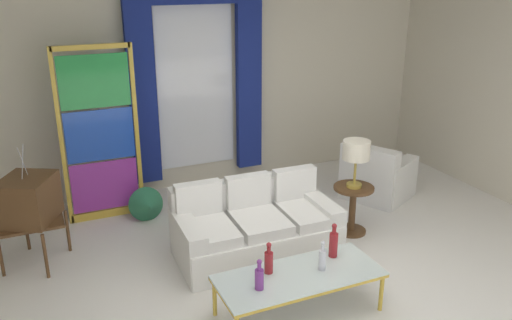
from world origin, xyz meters
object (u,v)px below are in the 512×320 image
Objects in this scene: coffee_table at (299,277)px; round_side_table at (353,205)px; stained_glass_divider at (100,139)px; bottle_amber_squat at (322,258)px; table_lamp_brass at (356,152)px; bottle_ruby_flask at (269,261)px; couch_white_long at (254,227)px; peacock_figurine at (148,206)px; bottle_blue_decanter at (259,277)px; armchair_white at (376,178)px; bottle_crystal_tall at (333,243)px; vintage_tv at (29,202)px.

coffee_table is 1.78m from round_side_table.
coffee_table is 0.69× the size of stained_glass_divider.
bottle_amber_squat is 1.70m from table_lamp_brass.
couch_white_long is at bearing 73.33° from bottle_ruby_flask.
bottle_amber_squat is at bearing -61.56° from stained_glass_divider.
peacock_figurine is at bearing 104.86° from bottle_ruby_flask.
bottle_blue_decanter is at bearing -111.66° from couch_white_long.
peacock_figurine is (-3.09, 0.51, -0.07)m from armchair_white.
bottle_crystal_tall is (0.45, 0.15, 0.17)m from coffee_table.
peacock_figurine is at bearing -39.90° from stained_glass_divider.
bottle_amber_squat is 3.10m from vintage_tv.
peacock_figurine is (-0.92, 1.21, -0.08)m from couch_white_long.
stained_glass_divider is (-1.37, 1.58, 0.75)m from couch_white_long.
bottle_amber_squat is at bearing -18.14° from bottle_ruby_flask.
bottle_ruby_flask reaches higher than coffee_table.
bottle_crystal_tall is at bearing 37.11° from bottle_amber_squat.
couch_white_long reaches higher than peacock_figurine.
stained_glass_divider is 3.67× the size of peacock_figurine.
bottle_crystal_tall is at bearing -60.25° from peacock_figurine.
armchair_white reaches higher than round_side_table.
bottle_ruby_flask is at bearing 149.83° from coffee_table.
vintage_tv is 0.61× the size of stained_glass_divider.
bottle_crystal_tall is 0.69m from bottle_ruby_flask.
bottle_ruby_flask is (-0.69, -0.01, -0.02)m from bottle_crystal_tall.
bottle_amber_squat is (0.15, -1.22, 0.22)m from couch_white_long.
bottle_blue_decanter is 3.33m from armchair_white.
couch_white_long is at bearing -17.80° from vintage_tv.
round_side_table is (1.59, 1.02, -0.18)m from bottle_ruby_flask.
couch_white_long is 0.81× the size of stained_glass_divider.
couch_white_long is at bearing -49.12° from stained_glass_divider.
bottle_blue_decanter is 2.16m from round_side_table.
bottle_amber_squat is (0.23, -0.01, 0.15)m from coffee_table.
coffee_table is 2.57m from peacock_figurine.
coffee_table is at bearing -93.71° from couch_white_long.
table_lamp_brass is (1.35, 1.16, 0.65)m from coffee_table.
stained_glass_divider is (-0.86, 2.85, 0.53)m from bottle_blue_decanter.
bottle_crystal_tall is 3.17m from vintage_tv.
table_lamp_brass is (0.00, 0.00, 0.67)m from round_side_table.
table_lamp_brass is (0.90, 1.01, 0.48)m from bottle_crystal_tall.
vintage_tv is 2.24× the size of peacock_figurine.
couch_white_long is 1.21m from coffee_table.
bottle_blue_decanter is 0.21× the size of vintage_tv.
table_lamp_brass reaches higher than coffee_table.
bottle_crystal_tall is 2.63m from peacock_figurine.
bottle_crystal_tall is at bearing 1.10° from bottle_ruby_flask.
peacock_figurine is at bearing 113.83° from bottle_amber_squat.
armchair_white reaches higher than bottle_amber_squat.
table_lamp_brass is at bearing 48.14° from bottle_crystal_tall.
bottle_blue_decanter is at bearing -132.26° from bottle_ruby_flask.
round_side_table is (1.12, 1.17, -0.17)m from bottle_amber_squat.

